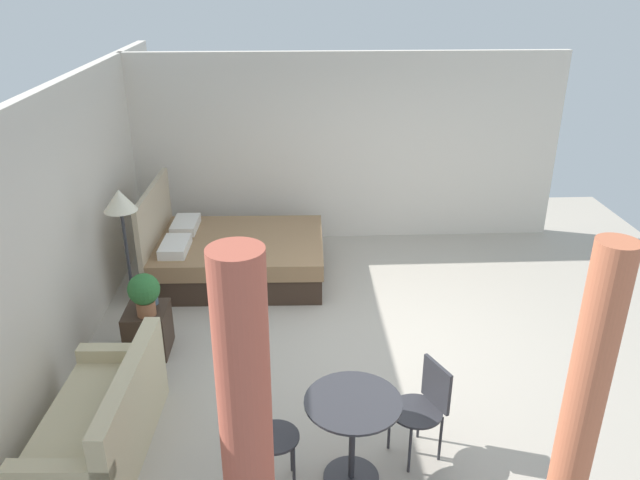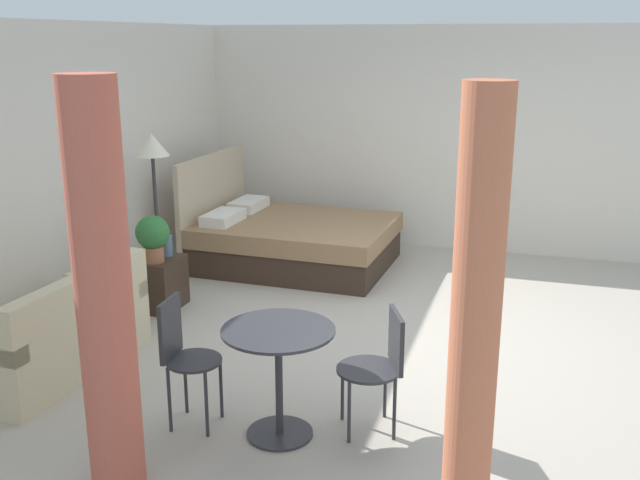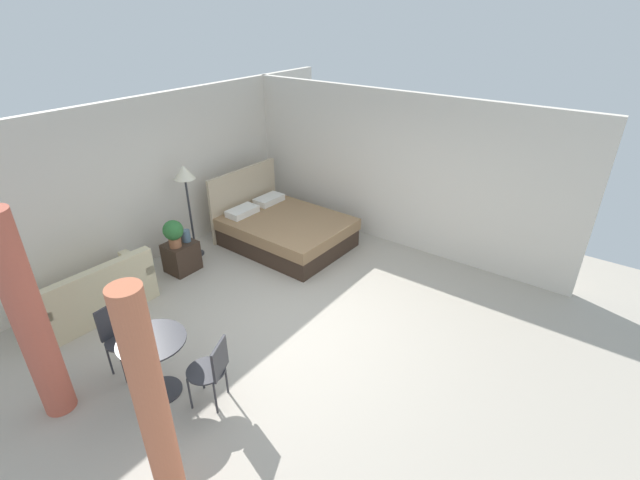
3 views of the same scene
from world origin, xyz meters
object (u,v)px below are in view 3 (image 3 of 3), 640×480
couch (94,296)px  vase (186,236)px  potted_plant (173,232)px  cafe_chair_near_window (116,334)px  bed (284,229)px  floor_lamp (185,180)px  nightstand (182,257)px  cafe_chair_near_couch (213,367)px  balcony_table (155,356)px

couch → vase: (1.61, -0.10, 0.32)m
potted_plant → cafe_chair_near_window: size_ratio=0.50×
bed → couch: size_ratio=1.35×
couch → potted_plant: (1.39, -0.10, 0.48)m
floor_lamp → cafe_chair_near_window: (-2.39, -1.54, -0.85)m
nightstand → bed: bearing=-24.3°
bed → floor_lamp: (-1.23, 1.01, 1.10)m
vase → floor_lamp: bearing=39.3°
couch → cafe_chair_near_couch: (-0.12, -2.64, 0.23)m
bed → potted_plant: bearing=158.0°
couch → cafe_chair_near_couch: cafe_chair_near_couch is taller
potted_plant → vase: potted_plant is taller
couch → floor_lamp: floor_lamp is taller
bed → nightstand: bearing=155.7°
bed → nightstand: 1.86m
floor_lamp → cafe_chair_near_window: 2.97m
nightstand → balcony_table: size_ratio=0.66×
cafe_chair_near_window → nightstand: bearing=33.9°
vase → bed: bearing=-24.6°
balcony_table → couch: bearing=79.1°
nightstand → cafe_chair_near_window: bearing=-146.1°
balcony_table → cafe_chair_near_couch: 0.68m
floor_lamp → cafe_chair_near_couch: floor_lamp is taller
nightstand → potted_plant: potted_plant is taller
cafe_chair_near_window → balcony_table: bearing=-86.3°
bed → floor_lamp: floor_lamp is taller
potted_plant → vase: size_ratio=2.29×
balcony_table → potted_plant: bearing=47.3°
nightstand → vase: bearing=-19.2°
nightstand → vase: (0.12, -0.04, 0.35)m
vase → cafe_chair_near_window: 2.39m
potted_plant → floor_lamp: bearing=26.4°
balcony_table → cafe_chair_near_window: bearing=93.7°
bed → cafe_chair_near_couch: 3.77m
nightstand → floor_lamp: bearing=27.6°
vase → cafe_chair_near_couch: size_ratio=0.24×
couch → cafe_chair_near_window: cafe_chair_near_window is taller
floor_lamp → cafe_chair_near_couch: (-2.07, -2.83, -0.89)m
couch → floor_lamp: (1.96, 0.19, 1.12)m
potted_plant → cafe_chair_near_couch: potted_plant is taller
potted_plant → floor_lamp: floor_lamp is taller
nightstand → vase: size_ratio=2.54×
floor_lamp → vase: bearing=-140.7°
bed → balcony_table: size_ratio=2.90×
vase → floor_lamp: size_ratio=0.12×
balcony_table → nightstand: bearing=46.3°
bed → floor_lamp: size_ratio=1.34×
bed → couch: 3.29m
nightstand → floor_lamp: floor_lamp is taller
couch → nightstand: couch is taller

